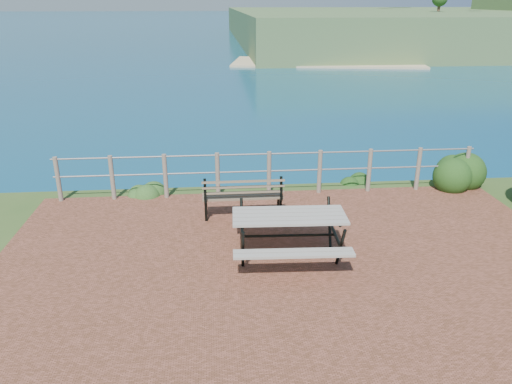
# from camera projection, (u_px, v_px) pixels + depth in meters

# --- Properties ---
(ground) EXTENTS (10.00, 7.00, 0.12)m
(ground) POSITION_uv_depth(u_px,v_px,m) (291.00, 268.00, 8.24)
(ground) COLOR brown
(ground) RESTS_ON ground
(ocean) EXTENTS (1200.00, 1200.00, 0.00)m
(ocean) POSITION_uv_depth(u_px,v_px,m) (212.00, 11.00, 194.07)
(ocean) COLOR #136B75
(ocean) RESTS_ON ground
(safety_railing) EXTENTS (9.40, 0.10, 1.00)m
(safety_railing) POSITION_uv_depth(u_px,v_px,m) (269.00, 171.00, 11.15)
(safety_railing) COLOR #6B5B4C
(safety_railing) RESTS_ON ground
(picnic_table) EXTENTS (1.91, 1.63, 0.79)m
(picnic_table) POSITION_uv_depth(u_px,v_px,m) (289.00, 231.00, 8.39)
(picnic_table) COLOR gray
(picnic_table) RESTS_ON ground
(park_bench) EXTENTS (1.61, 0.41, 0.91)m
(park_bench) POSITION_uv_depth(u_px,v_px,m) (243.00, 190.00, 9.97)
(park_bench) COLOR brown
(park_bench) RESTS_ON ground
(shrub_right_edge) EXTENTS (1.06, 1.06, 1.51)m
(shrub_right_edge) POSITION_uv_depth(u_px,v_px,m) (453.00, 185.00, 11.95)
(shrub_right_edge) COLOR #1D3E13
(shrub_right_edge) RESTS_ON ground
(shrub_lip_west) EXTENTS (0.67, 0.67, 0.37)m
(shrub_lip_west) POSITION_uv_depth(u_px,v_px,m) (145.00, 193.00, 11.45)
(shrub_lip_west) COLOR #274A1B
(shrub_lip_west) RESTS_ON ground
(shrub_lip_east) EXTENTS (0.68, 0.68, 0.38)m
(shrub_lip_east) POSITION_uv_depth(u_px,v_px,m) (355.00, 180.00, 12.24)
(shrub_lip_east) COLOR #1D3E13
(shrub_lip_east) RESTS_ON ground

